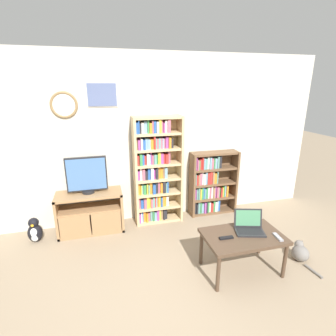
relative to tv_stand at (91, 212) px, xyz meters
name	(u,v)px	position (x,y,z in m)	size (l,w,h in m)	color
ground_plane	(185,319)	(0.87, -1.87, -0.31)	(18.00, 18.00, 0.00)	gray
wall_back	(142,140)	(0.86, 0.27, 1.00)	(5.89, 0.09, 2.60)	beige
tv_stand	(91,212)	(0.00, 0.00, 0.00)	(0.95, 0.41, 0.61)	#9E754C
television	(87,175)	(0.00, 0.04, 0.58)	(0.57, 0.18, 0.54)	black
bookshelf_tall	(155,171)	(1.01, 0.09, 0.54)	(0.74, 0.30, 1.69)	tan
bookshelf_short	(210,184)	(1.97, 0.12, 0.22)	(0.80, 0.25, 1.08)	brown
coffee_table	(243,239)	(1.73, -1.38, 0.12)	(0.91, 0.56, 0.48)	#4C3828
laptop	(249,226)	(1.84, -1.31, 0.23)	(0.39, 0.34, 0.24)	#232326
remote_near_laptop	(226,238)	(1.50, -1.40, 0.18)	(0.16, 0.05, 0.02)	black
remote_far_from_laptop	(278,237)	(2.07, -1.53, 0.18)	(0.06, 0.16, 0.02)	#99999E
cat	(300,252)	(2.56, -1.40, -0.20)	(0.26, 0.50, 0.25)	slate
penguin_figurine	(35,231)	(-0.77, -0.09, -0.14)	(0.20, 0.18, 0.36)	black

